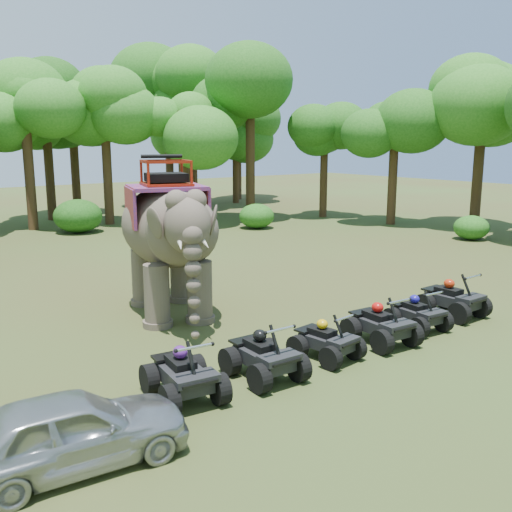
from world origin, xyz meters
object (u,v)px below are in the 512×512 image
(atv_2, at_px, (326,335))
(atv_3, at_px, (381,319))
(elephant, at_px, (169,236))
(atv_0, at_px, (183,368))
(parked_car, at_px, (71,431))
(atv_4, at_px, (418,309))
(atv_5, at_px, (453,294))
(atv_1, at_px, (264,349))

(atv_2, height_order, atv_3, atv_3)
(elephant, relative_size, atv_0, 3.13)
(parked_car, height_order, atv_0, atv_0)
(atv_0, distance_m, atv_3, 5.52)
(atv_2, height_order, atv_4, atv_4)
(elephant, bearing_deg, atv_5, -22.37)
(parked_car, bearing_deg, atv_2, -76.35)
(atv_1, bearing_deg, atv_2, 2.04)
(parked_car, xyz_separation_m, atv_2, (6.32, 0.92, -0.05))
(elephant, distance_m, parked_car, 8.34)
(atv_5, bearing_deg, parked_car, -175.05)
(atv_0, distance_m, atv_1, 1.88)
(atv_3, bearing_deg, elephant, 122.91)
(elephant, relative_size, parked_car, 1.50)
(atv_0, bearing_deg, atv_2, 4.87)
(atv_4, distance_m, atv_5, 1.81)
(elephant, relative_size, atv_5, 3.08)
(atv_3, bearing_deg, atv_2, -178.16)
(parked_car, height_order, atv_1, atv_1)
(parked_car, height_order, atv_4, parked_car)
(atv_1, relative_size, atv_3, 1.01)
(parked_car, relative_size, atv_5, 2.05)
(atv_2, distance_m, atv_3, 1.80)
(atv_5, bearing_deg, atv_0, 179.76)
(atv_3, relative_size, atv_4, 1.11)
(atv_5, bearing_deg, elephant, 140.30)
(atv_0, xyz_separation_m, atv_4, (7.16, -0.09, -0.08))
(atv_2, bearing_deg, atv_0, 170.84)
(atv_4, bearing_deg, atv_0, -175.65)
(atv_1, relative_size, atv_5, 0.98)
(elephant, bearing_deg, atv_2, -61.25)
(parked_car, bearing_deg, atv_0, -62.30)
(atv_2, xyz_separation_m, atv_5, (5.25, 0.21, 0.09))
(parked_car, height_order, atv_3, atv_3)
(elephant, xyz_separation_m, atv_0, (-2.57, -5.26, -1.65))
(atv_2, relative_size, atv_5, 0.87)
(atv_3, xyz_separation_m, atv_4, (1.65, 0.15, -0.07))
(atv_1, distance_m, atv_5, 7.10)
(atv_1, xyz_separation_m, atv_5, (7.09, 0.21, 0.02))
(elephant, distance_m, atv_0, 6.08)
(elephant, distance_m, atv_1, 5.70)
(atv_3, bearing_deg, atv_5, 9.57)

